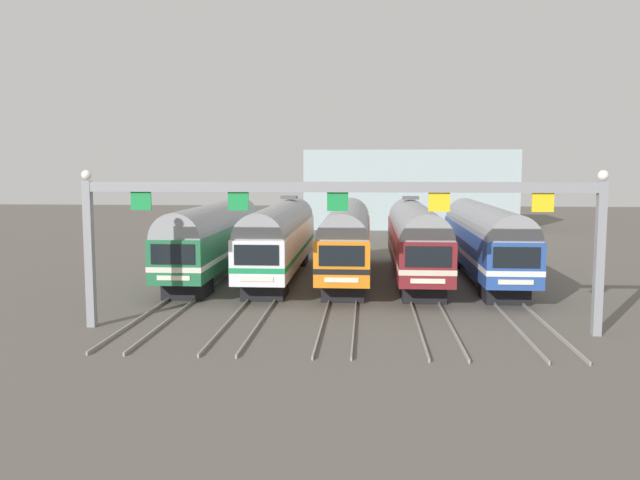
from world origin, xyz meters
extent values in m
plane|color=#5B564F|center=(0.00, 0.00, 0.00)|extent=(160.00, 160.00, 0.00)
cube|color=gray|center=(-9.28, 17.00, 0.07)|extent=(0.07, 70.00, 0.15)
cube|color=gray|center=(-7.85, 17.00, 0.07)|extent=(0.07, 70.00, 0.15)
cube|color=gray|center=(-5.00, 17.00, 0.07)|extent=(0.07, 70.00, 0.15)
cube|color=gray|center=(-3.57, 17.00, 0.07)|extent=(0.07, 70.00, 0.15)
cube|color=gray|center=(-0.72, 17.00, 0.07)|extent=(0.07, 70.00, 0.15)
cube|color=gray|center=(0.72, 17.00, 0.07)|extent=(0.07, 70.00, 0.15)
cube|color=gray|center=(3.57, 17.00, 0.07)|extent=(0.07, 70.00, 0.15)
cube|color=gray|center=(5.00, 17.00, 0.07)|extent=(0.07, 70.00, 0.15)
cube|color=gray|center=(7.85, 17.00, 0.07)|extent=(0.07, 70.00, 0.15)
cube|color=gray|center=(9.28, 17.00, 0.07)|extent=(0.07, 70.00, 0.15)
cube|color=#236B42|center=(-8.57, 0.00, 2.23)|extent=(2.85, 18.00, 2.35)
cube|color=silver|center=(-8.57, 0.00, 1.87)|extent=(2.88, 18.02, 0.28)
cylinder|color=gray|center=(-8.57, 0.00, 3.40)|extent=(2.74, 17.64, 2.74)
cube|color=black|center=(-8.57, -9.02, 2.70)|extent=(2.28, 0.06, 1.03)
cube|color=silver|center=(-8.57, -9.02, 1.47)|extent=(1.71, 0.05, 0.24)
cube|color=black|center=(-8.57, -6.30, 0.53)|extent=(2.28, 2.60, 1.05)
cube|color=black|center=(-8.57, 6.30, 0.53)|extent=(2.28, 2.60, 1.05)
cube|color=white|center=(-4.28, 0.00, 2.23)|extent=(2.85, 18.00, 2.35)
cube|color=#198C4C|center=(-4.28, 0.00, 1.87)|extent=(2.88, 18.02, 0.28)
cylinder|color=gray|center=(-4.28, 0.00, 3.40)|extent=(2.74, 17.64, 2.74)
cube|color=black|center=(-4.28, -9.02, 2.70)|extent=(2.28, 0.06, 1.03)
cube|color=silver|center=(-4.28, -9.02, 1.47)|extent=(1.71, 0.05, 0.24)
cube|color=black|center=(-4.28, -6.30, 0.53)|extent=(2.28, 2.60, 1.05)
cube|color=black|center=(-4.28, 6.30, 0.53)|extent=(2.28, 2.60, 1.05)
cube|color=#4C4C51|center=(-4.28, 5.04, 4.95)|extent=(1.10, 1.10, 0.20)
cube|color=orange|center=(0.00, 0.00, 2.23)|extent=(2.85, 18.00, 2.35)
cube|color=black|center=(0.00, 0.00, 1.87)|extent=(2.88, 18.02, 0.28)
cylinder|color=gray|center=(0.00, 0.00, 3.40)|extent=(2.74, 17.64, 2.74)
cube|color=black|center=(0.00, -9.02, 2.70)|extent=(2.28, 0.06, 1.03)
cube|color=silver|center=(0.00, -9.02, 1.47)|extent=(1.71, 0.05, 0.24)
cube|color=black|center=(0.00, -6.30, 0.53)|extent=(2.28, 2.60, 1.05)
cube|color=black|center=(0.00, 6.30, 0.53)|extent=(2.28, 2.60, 1.05)
cube|color=maroon|center=(4.28, 0.00, 2.23)|extent=(2.85, 18.00, 2.35)
cube|color=beige|center=(4.28, 0.00, 1.87)|extent=(2.88, 18.02, 0.28)
cylinder|color=gray|center=(4.28, 0.00, 3.40)|extent=(2.74, 17.64, 2.74)
cube|color=black|center=(4.28, -9.02, 2.70)|extent=(2.28, 0.06, 1.03)
cube|color=silver|center=(4.28, -9.02, 1.47)|extent=(1.71, 0.05, 0.24)
cube|color=black|center=(4.28, -6.30, 0.53)|extent=(2.28, 2.60, 1.05)
cube|color=black|center=(4.28, 6.30, 0.53)|extent=(2.28, 2.60, 1.05)
cube|color=#4C4C51|center=(4.28, 5.04, 4.95)|extent=(1.10, 1.10, 0.20)
cube|color=#284C9E|center=(8.57, 0.00, 2.23)|extent=(2.85, 18.00, 2.35)
cube|color=white|center=(8.57, 0.00, 1.87)|extent=(2.88, 18.02, 0.28)
cylinder|color=gray|center=(8.57, 0.00, 3.40)|extent=(2.74, 17.64, 2.74)
cube|color=black|center=(8.57, -9.02, 2.70)|extent=(2.28, 0.06, 1.03)
cube|color=silver|center=(8.57, -9.02, 1.47)|extent=(1.71, 0.05, 0.24)
cube|color=black|center=(8.57, -6.30, 0.53)|extent=(2.28, 2.60, 1.05)
cube|color=black|center=(8.57, 6.30, 0.53)|extent=(2.28, 2.60, 1.05)
cube|color=gray|center=(-10.97, -13.50, 3.25)|extent=(0.36, 0.36, 6.50)
cube|color=gray|center=(10.97, -13.50, 3.25)|extent=(0.36, 0.36, 6.50)
cube|color=gray|center=(0.00, -13.50, 6.25)|extent=(21.93, 0.32, 0.44)
cube|color=#198C3F|center=(-8.57, -13.50, 5.63)|extent=(0.90, 0.08, 0.80)
cube|color=#198C3F|center=(-4.28, -13.50, 5.63)|extent=(0.90, 0.08, 0.80)
cube|color=#198C3F|center=(0.00, -13.50, 5.63)|extent=(0.90, 0.08, 0.80)
cube|color=yellow|center=(4.28, -13.50, 5.63)|extent=(0.90, 0.08, 0.80)
cube|color=yellow|center=(8.57, -13.50, 5.63)|extent=(0.90, 0.08, 0.80)
sphere|color=white|center=(-10.97, -13.50, 6.75)|extent=(0.44, 0.44, 0.44)
sphere|color=white|center=(10.97, -13.50, 6.75)|extent=(0.44, 0.44, 0.44)
cube|color=#9EB2B7|center=(6.07, 37.58, 4.50)|extent=(23.99, 10.00, 9.00)
camera|label=1|loc=(1.27, -41.76, 7.10)|focal=37.29mm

